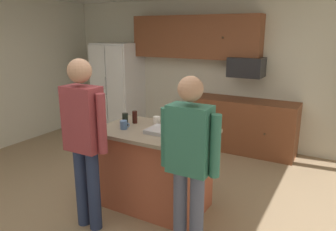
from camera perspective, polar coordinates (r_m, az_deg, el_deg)
The scene contains 16 objects.
floor at distance 4.07m, azimuth -6.57°, elevation -15.43°, with size 7.04×7.04×0.00m, color #937A5B.
back_wall at distance 6.05m, azimuth 8.88°, elevation 7.60°, with size 6.40×0.10×2.60m, color beige.
cabinet_run_upper at distance 5.97m, azimuth 4.73°, elevation 13.65°, with size 2.40×0.38×0.75m.
cabinet_run_lower at distance 5.74m, azimuth 13.01°, elevation -1.69°, with size 1.80×0.63×0.90m.
refrigerator at distance 6.72m, azimuth -8.78°, elevation 4.87°, with size 0.85×0.76×1.80m.
microwave_over_range at distance 5.56m, azimuth 13.67°, elevation 8.29°, with size 0.56×0.40×0.32m, color black.
kitchen_island at distance 3.83m, azimuth -2.23°, elevation -9.29°, with size 1.31×0.84×0.95m.
person_elder_center at distance 2.88m, azimuth 3.78°, elevation -7.11°, with size 0.57×0.22×1.68m.
person_guest_right at distance 3.34m, azimuth -14.62°, elevation -3.12°, with size 0.57×0.24×1.79m.
glass_pilsner at distance 3.85m, azimuth -7.55°, elevation -0.70°, with size 0.07×0.07×0.15m.
mug_ceramic_white at distance 3.89m, azimuth -1.96°, elevation -0.86°, with size 0.12×0.08×0.10m.
glass_dark_ale at distance 3.95m, azimuth -5.90°, elevation -0.27°, with size 0.06×0.06×0.15m.
tumbler_amber at distance 3.79m, azimuth 0.49°, elevation -1.08°, with size 0.07×0.07×0.12m.
glass_short_whisky at distance 3.72m, azimuth 3.52°, elevation -1.18°, with size 0.07×0.07×0.15m.
mug_blue_stoneware at distance 3.73m, azimuth -7.80°, elevation -1.64°, with size 0.13×0.08×0.10m.
serving_tray at distance 3.56m, azimuth -0.19°, elevation -2.81°, with size 0.44×0.30×0.04m.
Camera 1 is at (2.10, -2.82, 2.05)m, focal length 34.54 mm.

